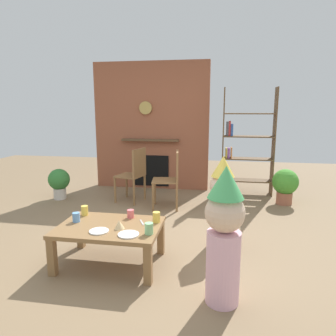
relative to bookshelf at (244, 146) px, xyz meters
name	(u,v)px	position (x,y,z in m)	size (l,w,h in m)	color
ground_plane	(149,244)	(-1.19, -2.40, -0.89)	(12.00, 12.00, 0.00)	#846B4C
brick_fireplace_feature	(151,127)	(-1.73, 0.20, 0.31)	(2.20, 0.28, 2.40)	#935138
bookshelf	(244,146)	(0.00, 0.00, 0.00)	(0.90, 0.28, 1.90)	brown
coffee_table	(110,231)	(-1.48, -2.90, -0.54)	(1.00, 0.70, 0.40)	olive
paper_cup_near_left	(131,214)	(-1.33, -2.66, -0.44)	(0.07, 0.07, 0.09)	#E5666B
paper_cup_near_right	(85,211)	(-1.84, -2.66, -0.43)	(0.07, 0.07, 0.10)	#F2CC4C
paper_cup_center	(76,217)	(-1.84, -2.86, -0.43)	(0.07, 0.07, 0.10)	#669EE0
paper_cup_far_left	(149,229)	(-1.04, -3.04, -0.43)	(0.08, 0.08, 0.11)	#8CD18C
paper_cup_far_right	(156,217)	(-1.04, -2.74, -0.43)	(0.08, 0.08, 0.11)	#F2CC4C
paper_plate_front	(99,231)	(-1.52, -3.07, -0.47)	(0.18, 0.18, 0.01)	white
paper_plate_rear	(128,234)	(-1.22, -3.10, -0.47)	(0.19, 0.19, 0.01)	white
birthday_cake_slice	(119,225)	(-1.35, -2.96, -0.44)	(0.10, 0.10, 0.08)	#EAC68C
table_fork	(142,222)	(-1.18, -2.77, -0.48)	(0.15, 0.02, 0.01)	silver
child_with_cone_hat	(224,233)	(-0.37, -3.35, -0.29)	(0.31, 0.31, 1.12)	#EAB2C6
child_in_pink	(222,199)	(-0.38, -2.27, -0.34)	(0.29, 0.29, 1.03)	#EAB2C6
dining_chair_left	(135,172)	(-1.80, -0.83, -0.37)	(0.49, 0.49, 0.90)	olive
dining_chair_middle	(171,176)	(-1.15, -1.04, -0.37)	(0.45, 0.45, 0.90)	olive
potted_plant_tall	(285,184)	(0.65, -0.53, -0.56)	(0.41, 0.41, 0.58)	#9E5B42
potted_plant_short	(59,182)	(-3.13, -0.87, -0.58)	(0.36, 0.36, 0.53)	beige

